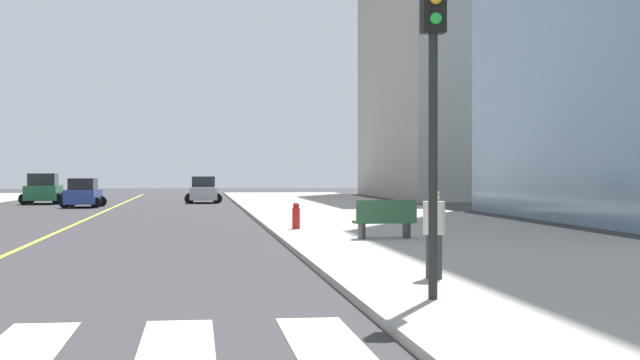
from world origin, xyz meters
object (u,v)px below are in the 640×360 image
object	(u,v)px
pedestrian_waiting_east	(434,230)
car_blue_fourth	(83,194)
car_green_second	(43,190)
fire_hydrant	(296,216)
traffic_light_near_corner	(433,67)
car_silver_nearest	(203,191)
park_bench	(385,220)

from	to	relation	value
pedestrian_waiting_east	car_blue_fourth	bearing A→B (deg)	166.73
car_green_second	fire_hydrant	bearing A→B (deg)	-68.67
car_blue_fourth	fire_hydrant	distance (m)	26.37
car_blue_fourth	traffic_light_near_corner	xyz separation A→B (m)	(10.04, -42.52, 2.90)
car_blue_fourth	fire_hydrant	xyz separation A→B (m)	(9.80, -24.48, -0.21)
traffic_light_near_corner	fire_hydrant	world-z (taller)	traffic_light_near_corner
car_silver_nearest	traffic_light_near_corner	xyz separation A→B (m)	(3.12, -49.55, 2.87)
car_silver_nearest	pedestrian_waiting_east	size ratio (longest dim) A/B	2.41
car_blue_fourth	park_bench	world-z (taller)	car_blue_fourth
car_silver_nearest	pedestrian_waiting_east	bearing A→B (deg)	94.96
car_green_second	traffic_light_near_corner	size ratio (longest dim) A/B	0.87
pedestrian_waiting_east	car_green_second	bearing A→B (deg)	168.43
car_green_second	car_blue_fourth	xyz separation A→B (m)	(3.21, -6.37, -0.12)
traffic_light_near_corner	park_bench	size ratio (longest dim) A/B	2.74
car_blue_fourth	park_bench	bearing A→B (deg)	-65.83
car_silver_nearest	fire_hydrant	size ratio (longest dim) A/B	4.39
park_bench	pedestrian_waiting_east	xyz separation A→B (m)	(-1.14, -10.32, 0.35)
fire_hydrant	traffic_light_near_corner	bearing A→B (deg)	-89.25
car_green_second	traffic_light_near_corner	world-z (taller)	traffic_light_near_corner
car_silver_nearest	car_green_second	xyz separation A→B (m)	(-10.13, -0.66, 0.10)
car_blue_fourth	pedestrian_waiting_east	world-z (taller)	pedestrian_waiting_east
park_bench	car_silver_nearest	bearing A→B (deg)	2.71
car_green_second	car_blue_fourth	size ratio (longest dim) A/B	1.15
car_silver_nearest	fire_hydrant	bearing A→B (deg)	95.52
car_silver_nearest	traffic_light_near_corner	distance (m)	49.73
car_silver_nearest	traffic_light_near_corner	size ratio (longest dim) A/B	0.77
fire_hydrant	car_green_second	bearing A→B (deg)	112.87
park_bench	car_blue_fourth	bearing A→B (deg)	16.95
car_green_second	traffic_light_near_corner	bearing A→B (deg)	-76.38
car_blue_fourth	pedestrian_waiting_east	distance (m)	41.19
traffic_light_near_corner	park_bench	distance (m)	13.54
pedestrian_waiting_east	fire_hydrant	bearing A→B (deg)	155.12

